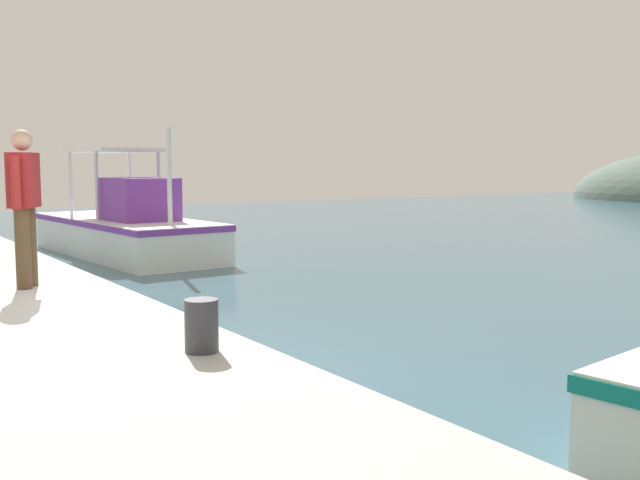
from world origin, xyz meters
name	(u,v)px	position (x,y,z in m)	size (l,w,h in m)	color
fishing_boat_nearest	(127,228)	(-9.88, 3.11, 0.65)	(6.60, 2.56, 2.88)	white
fisherman_standing	(24,201)	(-1.56, -0.86, 1.72)	(0.54, 0.40, 1.68)	#4C3823
mooring_bollard_second	(201,326)	(1.97, -0.45, 0.99)	(0.24, 0.24, 0.37)	#333338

